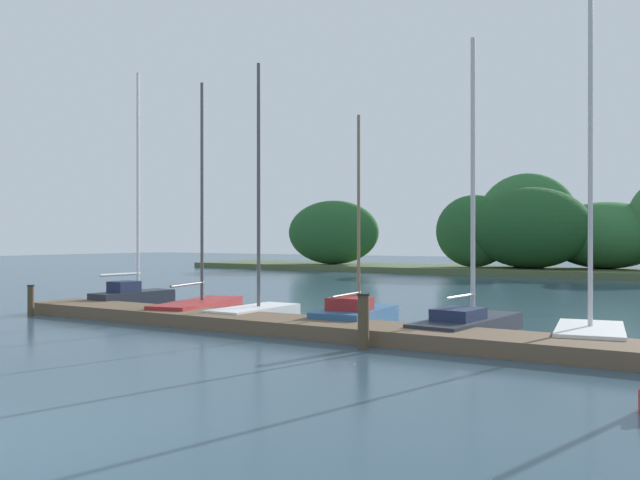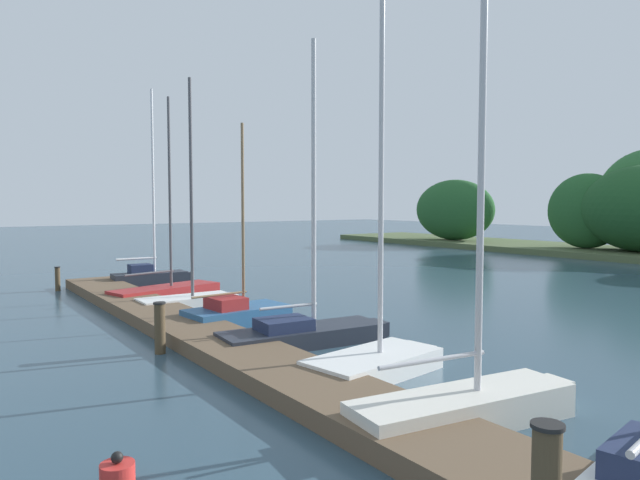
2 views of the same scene
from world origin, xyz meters
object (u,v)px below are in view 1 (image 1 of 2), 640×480
sailboat_1 (200,305)px  sailboat_4 (470,320)px  sailboat_0 (135,294)px  mooring_piling_1 (363,321)px  sailboat_2 (257,307)px  sailboat_3 (357,315)px  sailboat_5 (590,328)px  mooring_piling_0 (31,300)px

sailboat_1 → sailboat_4: (8.53, 0.37, 0.05)m
sailboat_0 → mooring_piling_1: size_ratio=6.82×
sailboat_0 → mooring_piling_1: sailboat_0 is taller
sailboat_2 → sailboat_4: bearing=-85.7°
sailboat_3 → sailboat_5: (5.86, 0.15, 0.05)m
sailboat_5 → mooring_piling_1: size_ratio=6.86×
sailboat_2 → sailboat_3: (3.21, 0.17, -0.03)m
mooring_piling_1 → mooring_piling_0: bearing=-179.6°
sailboat_5 → mooring_piling_0: sailboat_5 is taller
sailboat_0 → sailboat_2: bearing=-93.4°
sailboat_2 → mooring_piling_0: bearing=113.5°
sailboat_5 → mooring_piling_0: size_ratio=8.56×
sailboat_5 → sailboat_1: bearing=81.8°
sailboat_1 → sailboat_3: size_ratio=1.27×
sailboat_0 → sailboat_5: 14.89m
mooring_piling_1 → sailboat_0: bearing=162.5°
sailboat_2 → sailboat_5: bearing=-88.1°
sailboat_5 → mooring_piling_1: bearing=118.2°
sailboat_1 → sailboat_4: bearing=-101.4°
mooring_piling_0 → sailboat_4: bearing=14.6°
sailboat_0 → sailboat_4: (12.05, -0.17, -0.10)m
sailboat_4 → mooring_piling_1: 3.48m
mooring_piling_0 → mooring_piling_1: 11.55m
sailboat_2 → mooring_piling_0: size_ratio=7.85×
sailboat_0 → mooring_piling_0: bearing=171.3°
sailboat_3 → sailboat_4: 3.04m
sailboat_3 → sailboat_4: sailboat_4 is taller
sailboat_1 → sailboat_5: 11.37m
sailboat_4 → mooring_piling_0: bearing=109.5°
sailboat_2 → sailboat_3: sailboat_2 is taller
mooring_piling_0 → sailboat_3: bearing=17.2°
mooring_piling_0 → mooring_piling_1: size_ratio=0.80×
sailboat_1 → sailboat_0: bearing=67.4°
sailboat_0 → sailboat_1: 3.56m
sailboat_0 → sailboat_3: bearing=-90.0°
sailboat_0 → mooring_piling_1: 11.36m
sailboat_4 → sailboat_5: size_ratio=0.90×
sailboat_0 → mooring_piling_0: 3.57m
sailboat_4 → sailboat_2: bearing=99.2°
sailboat_1 → mooring_piling_1: sailboat_1 is taller
sailboat_3 → mooring_piling_0: (-9.75, -3.02, 0.14)m
sailboat_3 → mooring_piling_0: size_ratio=5.98×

